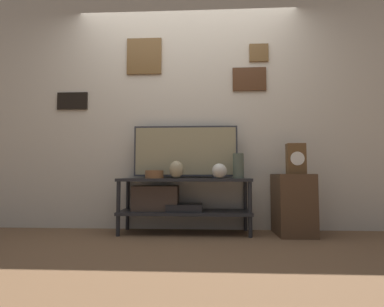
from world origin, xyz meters
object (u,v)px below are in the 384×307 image
at_px(mantel_clock, 296,159).
at_px(television, 186,151).
at_px(vase_tall_ceramic, 238,166).
at_px(vase_round_glass, 219,171).
at_px(vase_urn_stoneware, 176,170).
at_px(vase_wide_bowl, 154,174).

bearing_deg(mantel_clock, television, 173.26).
bearing_deg(television, vase_tall_ceramic, -17.83).
distance_m(vase_round_glass, mantel_clock, 0.79).
height_order(vase_round_glass, vase_tall_ceramic, vase_tall_ceramic).
bearing_deg(vase_round_glass, television, 146.06).
xyz_separation_m(vase_tall_ceramic, mantel_clock, (0.58, 0.04, 0.07)).
distance_m(vase_round_glass, vase_tall_ceramic, 0.21).
bearing_deg(vase_urn_stoneware, television, 69.98).
bearing_deg(vase_tall_ceramic, television, 162.17).
height_order(television, mantel_clock, television).
distance_m(television, mantel_clock, 1.13).
relative_size(television, vase_tall_ceramic, 4.44).
height_order(vase_urn_stoneware, vase_wide_bowl, vase_urn_stoneware).
xyz_separation_m(vase_round_glass, vase_tall_ceramic, (0.19, 0.06, 0.05)).
xyz_separation_m(vase_round_glass, vase_urn_stoneware, (-0.43, 0.02, 0.01)).
relative_size(vase_urn_stoneware, vase_tall_ceramic, 0.70).
height_order(vase_urn_stoneware, vase_tall_ceramic, vase_tall_ceramic).
distance_m(vase_urn_stoneware, vase_tall_ceramic, 0.62).
relative_size(vase_tall_ceramic, mantel_clock, 0.81).
distance_m(television, vase_urn_stoneware, 0.31).
height_order(vase_round_glass, vase_urn_stoneware, vase_urn_stoneware).
bearing_deg(television, vase_wide_bowl, -148.58).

